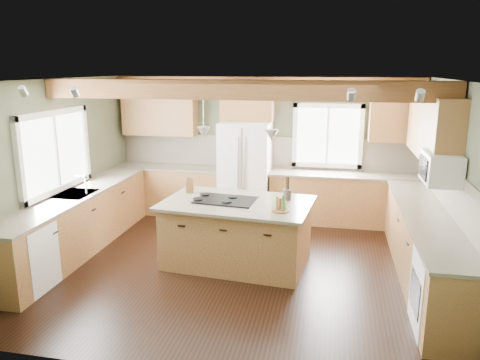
# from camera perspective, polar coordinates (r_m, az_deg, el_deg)

# --- Properties ---
(floor) EXTENTS (5.60, 5.60, 0.00)m
(floor) POSITION_cam_1_polar(r_m,az_deg,el_deg) (6.81, -0.24, -10.37)
(floor) COLOR black
(floor) RESTS_ON ground
(ceiling) EXTENTS (5.60, 5.60, 0.00)m
(ceiling) POSITION_cam_1_polar(r_m,az_deg,el_deg) (6.22, -0.26, 12.08)
(ceiling) COLOR silver
(ceiling) RESTS_ON wall_back
(wall_back) EXTENTS (5.60, 0.00, 5.60)m
(wall_back) POSITION_cam_1_polar(r_m,az_deg,el_deg) (8.80, 3.04, 4.04)
(wall_back) COLOR #3F4531
(wall_back) RESTS_ON ground
(wall_left) EXTENTS (0.00, 5.00, 5.00)m
(wall_left) POSITION_cam_1_polar(r_m,az_deg,el_deg) (7.46, -21.83, 1.30)
(wall_left) COLOR #3F4531
(wall_left) RESTS_ON ground
(wall_right) EXTENTS (0.00, 5.00, 5.00)m
(wall_right) POSITION_cam_1_polar(r_m,az_deg,el_deg) (6.45, 24.91, -0.83)
(wall_right) COLOR #3F4531
(wall_right) RESTS_ON ground
(ceiling_beam) EXTENTS (5.55, 0.26, 0.26)m
(ceiling_beam) POSITION_cam_1_polar(r_m,az_deg,el_deg) (6.32, -0.08, 10.93)
(ceiling_beam) COLOR #593319
(ceiling_beam) RESTS_ON ceiling
(soffit_trim) EXTENTS (5.55, 0.20, 0.10)m
(soffit_trim) POSITION_cam_1_polar(r_m,az_deg,el_deg) (8.58, 3.05, 12.12)
(soffit_trim) COLOR #593319
(soffit_trim) RESTS_ON ceiling
(backsplash_back) EXTENTS (5.58, 0.03, 0.58)m
(backsplash_back) POSITION_cam_1_polar(r_m,az_deg,el_deg) (8.80, 3.02, 3.44)
(backsplash_back) COLOR brown
(backsplash_back) RESTS_ON wall_back
(backsplash_right) EXTENTS (0.03, 3.70, 0.58)m
(backsplash_right) POSITION_cam_1_polar(r_m,az_deg,el_deg) (6.51, 24.61, -1.48)
(backsplash_right) COLOR brown
(backsplash_right) RESTS_ON wall_right
(base_cab_back_left) EXTENTS (2.02, 0.60, 0.88)m
(base_cab_back_left) POSITION_cam_1_polar(r_m,az_deg,el_deg) (9.13, -8.49, -1.26)
(base_cab_back_left) COLOR brown
(base_cab_back_left) RESTS_ON floor
(counter_back_left) EXTENTS (2.06, 0.64, 0.04)m
(counter_back_left) POSITION_cam_1_polar(r_m,az_deg,el_deg) (9.02, -8.59, 1.56)
(counter_back_left) COLOR #4B4537
(counter_back_left) RESTS_ON base_cab_back_left
(base_cab_back_right) EXTENTS (2.62, 0.60, 0.88)m
(base_cab_back_right) POSITION_cam_1_polar(r_m,az_deg,el_deg) (8.61, 12.53, -2.36)
(base_cab_back_right) COLOR brown
(base_cab_back_right) RESTS_ON floor
(counter_back_right) EXTENTS (2.66, 0.64, 0.04)m
(counter_back_right) POSITION_cam_1_polar(r_m,az_deg,el_deg) (8.50, 12.69, 0.62)
(counter_back_right) COLOR #4B4537
(counter_back_right) RESTS_ON base_cab_back_right
(base_cab_left) EXTENTS (0.60, 3.70, 0.88)m
(base_cab_left) POSITION_cam_1_polar(r_m,az_deg,el_deg) (7.56, -19.13, -5.07)
(base_cab_left) COLOR brown
(base_cab_left) RESTS_ON floor
(counter_left) EXTENTS (0.64, 3.74, 0.04)m
(counter_left) POSITION_cam_1_polar(r_m,az_deg,el_deg) (7.43, -19.41, -1.71)
(counter_left) COLOR #4B4537
(counter_left) RESTS_ON base_cab_left
(base_cab_right) EXTENTS (0.60, 3.70, 0.88)m
(base_cab_right) POSITION_cam_1_polar(r_m,az_deg,el_deg) (6.68, 21.55, -7.76)
(base_cab_right) COLOR brown
(base_cab_right) RESTS_ON floor
(counter_right) EXTENTS (0.64, 3.74, 0.04)m
(counter_right) POSITION_cam_1_polar(r_m,az_deg,el_deg) (6.54, 21.91, -4.00)
(counter_right) COLOR #4B4537
(counter_right) RESTS_ON base_cab_right
(upper_cab_back_left) EXTENTS (1.40, 0.35, 0.90)m
(upper_cab_back_left) POSITION_cam_1_polar(r_m,az_deg,el_deg) (9.05, -9.77, 8.28)
(upper_cab_back_left) COLOR brown
(upper_cab_back_left) RESTS_ON wall_back
(upper_cab_over_fridge) EXTENTS (0.96, 0.35, 0.70)m
(upper_cab_over_fridge) POSITION_cam_1_polar(r_m,az_deg,el_deg) (8.58, 0.93, 9.52)
(upper_cab_over_fridge) COLOR brown
(upper_cab_over_fridge) RESTS_ON wall_back
(upper_cab_right) EXTENTS (0.35, 2.20, 0.90)m
(upper_cab_right) POSITION_cam_1_polar(r_m,az_deg,el_deg) (7.17, 22.46, 6.06)
(upper_cab_right) COLOR brown
(upper_cab_right) RESTS_ON wall_right
(upper_cab_back_corner) EXTENTS (0.90, 0.35, 0.90)m
(upper_cab_back_corner) POSITION_cam_1_polar(r_m,az_deg,el_deg) (8.52, 18.55, 7.44)
(upper_cab_back_corner) COLOR brown
(upper_cab_back_corner) RESTS_ON wall_back
(window_left) EXTENTS (0.04, 1.60, 1.05)m
(window_left) POSITION_cam_1_polar(r_m,az_deg,el_deg) (7.44, -21.66, 3.26)
(window_left) COLOR white
(window_left) RESTS_ON wall_left
(window_back) EXTENTS (1.10, 0.04, 1.00)m
(window_back) POSITION_cam_1_polar(r_m,az_deg,el_deg) (8.65, 10.63, 5.33)
(window_back) COLOR white
(window_back) RESTS_ON wall_back
(sink) EXTENTS (0.50, 0.65, 0.03)m
(sink) POSITION_cam_1_polar(r_m,az_deg,el_deg) (7.43, -19.41, -1.67)
(sink) COLOR #262628
(sink) RESTS_ON counter_left
(faucet) EXTENTS (0.02, 0.02, 0.28)m
(faucet) POSITION_cam_1_polar(r_m,az_deg,el_deg) (7.31, -18.28, -0.66)
(faucet) COLOR #B2B2B7
(faucet) RESTS_ON sink
(dishwasher) EXTENTS (0.60, 0.60, 0.84)m
(dishwasher) POSITION_cam_1_polar(r_m,az_deg,el_deg) (6.55, -24.79, -8.61)
(dishwasher) COLOR white
(dishwasher) RESTS_ON floor
(oven) EXTENTS (0.60, 0.72, 0.84)m
(oven) POSITION_cam_1_polar(r_m,az_deg,el_deg) (5.52, 23.74, -12.72)
(oven) COLOR white
(oven) RESTS_ON floor
(microwave) EXTENTS (0.40, 0.70, 0.38)m
(microwave) POSITION_cam_1_polar(r_m,az_deg,el_deg) (6.30, 23.30, 1.35)
(microwave) COLOR white
(microwave) RESTS_ON wall_right
(pendant_left) EXTENTS (0.18, 0.18, 0.16)m
(pendant_left) POSITION_cam_1_polar(r_m,az_deg,el_deg) (6.54, -4.45, 5.79)
(pendant_left) COLOR #B2B2B7
(pendant_left) RESTS_ON ceiling
(pendant_right) EXTENTS (0.18, 0.18, 0.16)m
(pendant_right) POSITION_cam_1_polar(r_m,az_deg,el_deg) (6.25, 3.88, 5.44)
(pendant_right) COLOR #B2B2B7
(pendant_right) RESTS_ON ceiling
(refrigerator) EXTENTS (0.90, 0.74, 1.80)m
(refrigerator) POSITION_cam_1_polar(r_m,az_deg,el_deg) (8.56, 0.65, 1.05)
(refrigerator) COLOR white
(refrigerator) RESTS_ON floor
(island) EXTENTS (2.05, 1.37, 0.88)m
(island) POSITION_cam_1_polar(r_m,az_deg,el_deg) (6.74, -0.36, -6.58)
(island) COLOR brown
(island) RESTS_ON floor
(island_top) EXTENTS (2.19, 1.51, 0.04)m
(island_top) POSITION_cam_1_polar(r_m,az_deg,el_deg) (6.59, -0.36, -2.83)
(island_top) COLOR #4B4537
(island_top) RESTS_ON island
(cooktop) EXTENTS (0.89, 0.64, 0.02)m
(cooktop) POSITION_cam_1_polar(r_m,az_deg,el_deg) (6.63, -1.70, -2.46)
(cooktop) COLOR black
(cooktop) RESTS_ON island_top
(knife_block) EXTENTS (0.12, 0.10, 0.19)m
(knife_block) POSITION_cam_1_polar(r_m,az_deg,el_deg) (7.07, -6.10, -0.80)
(knife_block) COLOR brown
(knife_block) RESTS_ON island_top
(utensil_crock) EXTENTS (0.13, 0.13, 0.15)m
(utensil_crock) POSITION_cam_1_polar(r_m,az_deg,el_deg) (6.69, 5.77, -1.80)
(utensil_crock) COLOR #403A33
(utensil_crock) RESTS_ON island_top
(bottle_tray) EXTENTS (0.26, 0.26, 0.21)m
(bottle_tray) POSITION_cam_1_polar(r_m,az_deg,el_deg) (6.16, 4.95, -2.85)
(bottle_tray) COLOR brown
(bottle_tray) RESTS_ON island_top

